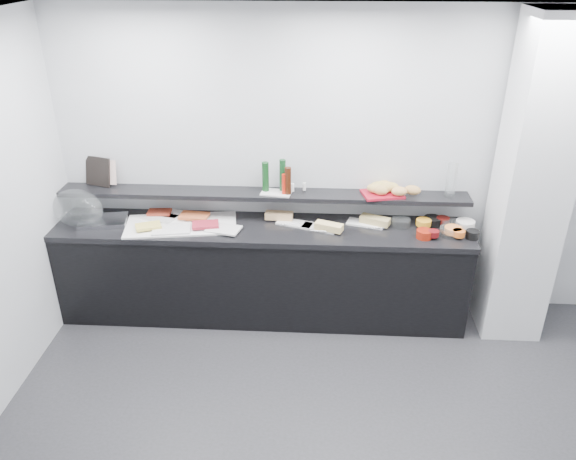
# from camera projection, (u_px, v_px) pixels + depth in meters

# --- Properties ---
(back_wall) EXTENTS (5.00, 0.02, 2.70)m
(back_wall) POSITION_uv_depth(u_px,v_px,m) (343.00, 167.00, 4.90)
(back_wall) COLOR silver
(back_wall) RESTS_ON ground
(ceiling) EXTENTS (5.00, 5.00, 0.00)m
(ceiling) POSITION_uv_depth(u_px,v_px,m) (369.00, 41.00, 2.51)
(ceiling) COLOR white
(ceiling) RESTS_ON back_wall
(column) EXTENTS (0.50, 0.50, 2.70)m
(column) POSITION_uv_depth(u_px,v_px,m) (531.00, 186.00, 4.51)
(column) COLOR silver
(column) RESTS_ON ground
(buffet_cabinet) EXTENTS (3.60, 0.60, 0.85)m
(buffet_cabinet) POSITION_uv_depth(u_px,v_px,m) (262.00, 273.00, 5.09)
(buffet_cabinet) COLOR black
(buffet_cabinet) RESTS_ON ground
(counter_top) EXTENTS (3.62, 0.62, 0.05)m
(counter_top) POSITION_uv_depth(u_px,v_px,m) (261.00, 229.00, 4.89)
(counter_top) COLOR black
(counter_top) RESTS_ON buffet_cabinet
(wall_shelf) EXTENTS (3.60, 0.25, 0.04)m
(wall_shelf) POSITION_uv_depth(u_px,v_px,m) (262.00, 194.00, 4.93)
(wall_shelf) COLOR black
(wall_shelf) RESTS_ON back_wall
(cloche_base) EXTENTS (0.45, 0.34, 0.04)m
(cloche_base) POSITION_uv_depth(u_px,v_px,m) (103.00, 221.00, 4.92)
(cloche_base) COLOR silver
(cloche_base) RESTS_ON counter_top
(cloche_dome) EXTENTS (0.54, 0.42, 0.34)m
(cloche_dome) POSITION_uv_depth(u_px,v_px,m) (77.00, 208.00, 4.91)
(cloche_dome) COLOR white
(cloche_dome) RESTS_ON cloche_base
(linen_runner) EXTENTS (1.01, 0.59, 0.01)m
(linen_runner) POSITION_uv_depth(u_px,v_px,m) (181.00, 225.00, 4.89)
(linen_runner) COLOR white
(linen_runner) RESTS_ON counter_top
(platter_meat_a) EXTENTS (0.33, 0.28, 0.01)m
(platter_meat_a) POSITION_uv_depth(u_px,v_px,m) (160.00, 217.00, 4.99)
(platter_meat_a) COLOR silver
(platter_meat_a) RESTS_ON linen_runner
(food_meat_a) EXTENTS (0.21, 0.14, 0.02)m
(food_meat_a) POSITION_uv_depth(u_px,v_px,m) (159.00, 212.00, 5.04)
(food_meat_a) COLOR maroon
(food_meat_a) RESTS_ON platter_meat_a
(platter_salmon) EXTENTS (0.30, 0.23, 0.01)m
(platter_salmon) POSITION_uv_depth(u_px,v_px,m) (175.00, 215.00, 5.04)
(platter_salmon) COLOR white
(platter_salmon) RESTS_ON linen_runner
(food_salmon) EXTENTS (0.27, 0.19, 0.02)m
(food_salmon) POSITION_uv_depth(u_px,v_px,m) (194.00, 216.00, 4.97)
(food_salmon) COLOR #C75528
(food_salmon) RESTS_ON platter_salmon
(platter_cheese) EXTENTS (0.35, 0.27, 0.01)m
(platter_cheese) POSITION_uv_depth(u_px,v_px,m) (171.00, 229.00, 4.78)
(platter_cheese) COLOR white
(platter_cheese) RESTS_ON linen_runner
(food_cheese) EXTENTS (0.25, 0.21, 0.02)m
(food_cheese) POSITION_uv_depth(u_px,v_px,m) (148.00, 226.00, 4.79)
(food_cheese) COLOR #E8D15A
(food_cheese) RESTS_ON platter_cheese
(platter_meat_b) EXTENTS (0.32, 0.25, 0.01)m
(platter_meat_b) POSITION_uv_depth(u_px,v_px,m) (224.00, 229.00, 4.78)
(platter_meat_b) COLOR white
(platter_meat_b) RESTS_ON linen_runner
(food_meat_b) EXTENTS (0.25, 0.19, 0.02)m
(food_meat_b) POSITION_uv_depth(u_px,v_px,m) (205.00, 225.00, 4.82)
(food_meat_b) COLOR maroon
(food_meat_b) RESTS_ON platter_meat_b
(sandwich_plate_left) EXTENTS (0.34, 0.22, 0.01)m
(sandwich_plate_left) POSITION_uv_depth(u_px,v_px,m) (295.00, 223.00, 4.91)
(sandwich_plate_left) COLOR white
(sandwich_plate_left) RESTS_ON counter_top
(sandwich_food_left) EXTENTS (0.25, 0.11, 0.06)m
(sandwich_food_left) POSITION_uv_depth(u_px,v_px,m) (279.00, 216.00, 4.97)
(sandwich_food_left) COLOR tan
(sandwich_food_left) RESTS_ON sandwich_plate_left
(tongs_left) EXTENTS (0.16, 0.04, 0.01)m
(tongs_left) POSITION_uv_depth(u_px,v_px,m) (291.00, 224.00, 4.88)
(tongs_left) COLOR #ABAEB2
(tongs_left) RESTS_ON sandwich_plate_left
(sandwich_plate_mid) EXTENTS (0.33, 0.22, 0.01)m
(sandwich_plate_mid) POSITION_uv_depth(u_px,v_px,m) (319.00, 228.00, 4.83)
(sandwich_plate_mid) COLOR silver
(sandwich_plate_mid) RESTS_ON counter_top
(sandwich_food_mid) EXTENTS (0.25, 0.17, 0.06)m
(sandwich_food_mid) POSITION_uv_depth(u_px,v_px,m) (329.00, 227.00, 4.77)
(sandwich_food_mid) COLOR #E3C477
(sandwich_food_mid) RESTS_ON sandwich_plate_mid
(tongs_mid) EXTENTS (0.16, 0.02, 0.01)m
(tongs_mid) POSITION_uv_depth(u_px,v_px,m) (320.00, 231.00, 4.75)
(tongs_mid) COLOR silver
(tongs_mid) RESTS_ON sandwich_plate_mid
(sandwich_plate_right) EXTENTS (0.35, 0.22, 0.01)m
(sandwich_plate_right) POSITION_uv_depth(u_px,v_px,m) (366.00, 223.00, 4.91)
(sandwich_plate_right) COLOR white
(sandwich_plate_right) RESTS_ON counter_top
(sandwich_food_right) EXTENTS (0.28, 0.20, 0.06)m
(sandwich_food_right) POSITION_uv_depth(u_px,v_px,m) (375.00, 220.00, 4.88)
(sandwich_food_right) COLOR tan
(sandwich_food_right) RESTS_ON sandwich_plate_right
(tongs_right) EXTENTS (0.16, 0.01, 0.01)m
(tongs_right) POSITION_uv_depth(u_px,v_px,m) (375.00, 228.00, 4.81)
(tongs_right) COLOR silver
(tongs_right) RESTS_ON sandwich_plate_right
(bowl_glass_fruit) EXTENTS (0.21, 0.21, 0.07)m
(bowl_glass_fruit) POSITION_uv_depth(u_px,v_px,m) (401.00, 223.00, 4.86)
(bowl_glass_fruit) COLOR white
(bowl_glass_fruit) RESTS_ON counter_top
(fill_glass_fruit) EXTENTS (0.16, 0.16, 0.05)m
(fill_glass_fruit) POSITION_uv_depth(u_px,v_px,m) (424.00, 222.00, 4.84)
(fill_glass_fruit) COLOR orange
(fill_glass_fruit) RESTS_ON bowl_glass_fruit
(bowl_black_jam) EXTENTS (0.16, 0.16, 0.07)m
(bowl_black_jam) POSITION_uv_depth(u_px,v_px,m) (433.00, 221.00, 4.89)
(bowl_black_jam) COLOR black
(bowl_black_jam) RESTS_ON counter_top
(fill_black_jam) EXTENTS (0.15, 0.15, 0.05)m
(fill_black_jam) POSITION_uv_depth(u_px,v_px,m) (443.00, 220.00, 4.88)
(fill_black_jam) COLOR #550F0C
(fill_black_jam) RESTS_ON bowl_black_jam
(bowl_glass_cream) EXTENTS (0.18, 0.18, 0.07)m
(bowl_glass_cream) POSITION_uv_depth(u_px,v_px,m) (451.00, 225.00, 4.83)
(bowl_glass_cream) COLOR silver
(bowl_glass_cream) RESTS_ON counter_top
(fill_glass_cream) EXTENTS (0.19, 0.19, 0.05)m
(fill_glass_cream) POSITION_uv_depth(u_px,v_px,m) (465.00, 223.00, 4.82)
(fill_glass_cream) COLOR white
(fill_glass_cream) RESTS_ON bowl_glass_cream
(bowl_red_jam) EXTENTS (0.13, 0.13, 0.07)m
(bowl_red_jam) POSITION_uv_depth(u_px,v_px,m) (424.00, 234.00, 4.67)
(bowl_red_jam) COLOR maroon
(bowl_red_jam) RESTS_ON counter_top
(fill_red_jam) EXTENTS (0.10, 0.10, 0.05)m
(fill_red_jam) POSITION_uv_depth(u_px,v_px,m) (434.00, 233.00, 4.65)
(fill_red_jam) COLOR #5B0D0F
(fill_red_jam) RESTS_ON bowl_red_jam
(bowl_glass_salmon) EXTENTS (0.21, 0.21, 0.07)m
(bowl_glass_salmon) POSITION_uv_depth(u_px,v_px,m) (450.00, 232.00, 4.71)
(bowl_glass_salmon) COLOR white
(bowl_glass_salmon) RESTS_ON counter_top
(fill_glass_salmon) EXTENTS (0.19, 0.19, 0.05)m
(fill_glass_salmon) POSITION_uv_depth(u_px,v_px,m) (453.00, 230.00, 4.71)
(fill_glass_salmon) COLOR #FB8A3D
(fill_glass_salmon) RESTS_ON bowl_glass_salmon
(bowl_black_fruit) EXTENTS (0.13, 0.13, 0.07)m
(bowl_black_fruit) POSITION_uv_depth(u_px,v_px,m) (473.00, 234.00, 4.66)
(bowl_black_fruit) COLOR black
(bowl_black_fruit) RESTS_ON counter_top
(fill_black_fruit) EXTENTS (0.11, 0.11, 0.05)m
(fill_black_fruit) POSITION_uv_depth(u_px,v_px,m) (459.00, 233.00, 4.66)
(fill_black_fruit) COLOR orange
(fill_black_fruit) RESTS_ON bowl_black_fruit
(framed_print) EXTENTS (0.26, 0.15, 0.26)m
(framed_print) POSITION_uv_depth(u_px,v_px,m) (98.00, 171.00, 5.00)
(framed_print) COLOR black
(framed_print) RESTS_ON wall_shelf
(print_art) EXTENTS (0.18, 0.06, 0.22)m
(print_art) POSITION_uv_depth(u_px,v_px,m) (107.00, 172.00, 4.99)
(print_art) COLOR beige
(print_art) RESTS_ON framed_print
(condiment_tray) EXTENTS (0.28, 0.20, 0.01)m
(condiment_tray) POSITION_uv_depth(u_px,v_px,m) (276.00, 193.00, 4.89)
(condiment_tray) COLOR white
(condiment_tray) RESTS_ON wall_shelf
(bottle_green_a) EXTENTS (0.08, 0.08, 0.26)m
(bottle_green_a) POSITION_uv_depth(u_px,v_px,m) (265.00, 177.00, 4.86)
(bottle_green_a) COLOR #103A16
(bottle_green_a) RESTS_ON condiment_tray
(bottle_brown) EXTENTS (0.07, 0.07, 0.24)m
(bottle_brown) POSITION_uv_depth(u_px,v_px,m) (288.00, 181.00, 4.80)
(bottle_brown) COLOR #37160A
(bottle_brown) RESTS_ON condiment_tray
(bottle_green_b) EXTENTS (0.06, 0.06, 0.28)m
(bottle_green_b) POSITION_uv_depth(u_px,v_px,m) (283.00, 175.00, 4.87)
(bottle_green_b) COLOR #103A1A
(bottle_green_b) RESTS_ON condiment_tray
(bottle_hot) EXTENTS (0.04, 0.04, 0.18)m
(bottle_hot) POSITION_uv_depth(u_px,v_px,m) (284.00, 184.00, 4.82)
(bottle_hot) COLOR red
(bottle_hot) RESTS_ON condiment_tray
(shaker_salt) EXTENTS (0.04, 0.04, 0.07)m
(shaker_salt) POSITION_uv_depth(u_px,v_px,m) (292.00, 187.00, 4.89)
(shaker_salt) COLOR white
(shaker_salt) RESTS_ON condiment_tray
(shaker_pepper) EXTENTS (0.03, 0.03, 0.07)m
(shaker_pepper) POSITION_uv_depth(u_px,v_px,m) (304.00, 187.00, 4.91)
(shaker_pepper) COLOR white
(shaker_pepper) RESTS_ON condiment_tray
(bread_tray) EXTENTS (0.38, 0.31, 0.02)m
(bread_tray) POSITION_uv_depth(u_px,v_px,m) (382.00, 194.00, 4.86)
(bread_tray) COLOR #A51125
(bread_tray) RESTS_ON wall_shelf
(bread_roll_nw) EXTENTS (0.17, 0.13, 0.08)m
(bread_roll_nw) POSITION_uv_depth(u_px,v_px,m) (379.00, 186.00, 4.88)
(bread_roll_nw) COLOR tan
(bread_roll_nw) RESTS_ON bread_tray
(bread_roll_n) EXTENTS (0.15, 0.12, 0.08)m
(bread_roll_n) POSITION_uv_depth(u_px,v_px,m) (384.00, 185.00, 4.90)
(bread_roll_n) COLOR tan
(bread_roll_n) RESTS_ON bread_tray
(bread_roll_ne) EXTENTS (0.16, 0.13, 0.08)m
(bread_roll_ne) POSITION_uv_depth(u_px,v_px,m) (391.00, 187.00, 4.87)
(bread_roll_ne) COLOR tan
(bread_roll_ne) RESTS_ON bread_tray
(bread_roll_sw) EXTENTS (0.15, 0.12, 0.08)m
(bread_roll_sw) POSITION_uv_depth(u_px,v_px,m) (381.00, 190.00, 4.80)
(bread_roll_sw) COLOR #B78846
(bread_roll_sw) RESTS_ON bread_tray
(bread_roll_s) EXTENTS (0.14, 0.10, 0.08)m
(bread_roll_s) POSITION_uv_depth(u_px,v_px,m) (399.00, 191.00, 4.78)
(bread_roll_s) COLOR tan
(bread_roll_s) RESTS_ON bread_tray
(bread_roll_se) EXTENTS (0.16, 0.13, 0.08)m
(bread_roll_se) POSITION_uv_depth(u_px,v_px,m) (413.00, 190.00, 4.80)
(bread_roll_se) COLOR #B88446
(bread_roll_se) RESTS_ON bread_tray
(bread_roll_midw) EXTENTS (0.18, 0.14, 0.08)m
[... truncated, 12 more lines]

